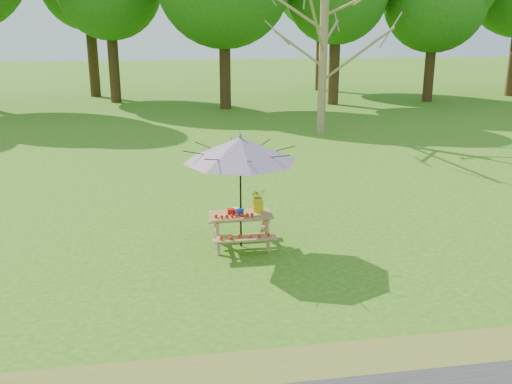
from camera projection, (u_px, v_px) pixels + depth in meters
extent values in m
plane|color=#356613|center=(353.00, 272.00, 10.09)|extent=(120.00, 120.00, 0.00)
cube|color=olive|center=(423.00, 360.00, 7.45)|extent=(120.00, 1.20, 0.01)
cylinder|color=#997053|center=(323.00, 65.00, 21.89)|extent=(0.44, 0.44, 5.34)
cube|color=#9A7845|center=(241.00, 215.00, 11.06)|extent=(1.20, 0.62, 0.04)
cube|color=#9A7845|center=(245.00, 239.00, 10.63)|extent=(1.20, 0.22, 0.04)
cube|color=#9A7845|center=(237.00, 220.00, 11.67)|extent=(1.20, 0.22, 0.04)
cylinder|color=black|center=(241.00, 191.00, 10.93)|extent=(0.04, 0.04, 2.25)
cone|color=teal|center=(240.00, 149.00, 10.69)|extent=(2.26, 2.26, 0.47)
sphere|color=teal|center=(240.00, 136.00, 10.62)|extent=(0.08, 0.08, 0.08)
cube|color=red|center=(231.00, 211.00, 11.05)|extent=(0.14, 0.12, 0.10)
cylinder|color=navy|center=(240.00, 212.00, 10.95)|extent=(0.13, 0.13, 0.13)
cube|color=silver|center=(236.00, 210.00, 11.20)|extent=(0.13, 0.13, 0.07)
cylinder|color=#E0BE0B|center=(258.00, 206.00, 11.18)|extent=(0.21, 0.21, 0.21)
imported|color=gold|center=(258.00, 196.00, 11.13)|extent=(0.35, 0.33, 0.31)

